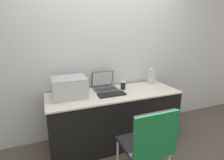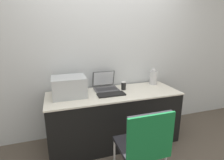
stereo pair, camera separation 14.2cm
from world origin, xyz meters
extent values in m
plane|color=brown|center=(0.00, 0.00, 0.00)|extent=(14.00, 14.00, 0.00)
cube|color=silver|center=(0.00, 0.72, 1.30)|extent=(8.00, 0.05, 2.60)
cube|color=black|center=(0.00, 0.33, 0.38)|extent=(1.85, 0.65, 0.75)
cube|color=silver|center=(0.00, 0.33, 0.76)|extent=(1.87, 0.67, 0.02)
cube|color=#B2B7BC|center=(-0.61, 0.39, 0.90)|extent=(0.44, 0.37, 0.26)
cube|color=#51565B|center=(-0.61, 0.36, 1.01)|extent=(0.35, 0.28, 0.05)
cube|color=#4C4C51|center=(-0.07, 0.48, 0.78)|extent=(0.35, 0.25, 0.02)
cube|color=#2D2D30|center=(-0.07, 0.46, 0.79)|extent=(0.30, 0.14, 0.00)
cube|color=#4C4C51|center=(-0.07, 0.64, 0.91)|extent=(0.35, 0.07, 0.24)
cube|color=silver|center=(-0.07, 0.63, 0.91)|extent=(0.31, 0.06, 0.21)
cube|color=black|center=(-0.07, 0.25, 0.78)|extent=(0.38, 0.15, 0.02)
cylinder|color=black|center=(0.18, 0.42, 0.83)|extent=(0.07, 0.07, 0.11)
cylinder|color=white|center=(0.18, 0.42, 0.89)|extent=(0.07, 0.07, 0.01)
cylinder|color=silver|center=(0.74, 0.52, 0.88)|extent=(0.12, 0.12, 0.22)
sphere|color=silver|center=(0.74, 0.52, 1.00)|extent=(0.07, 0.07, 0.07)
cube|color=black|center=(0.02, -0.43, 0.43)|extent=(0.46, 0.42, 0.04)
cube|color=black|center=(0.02, -0.63, 0.67)|extent=(0.46, 0.03, 0.44)
cylinder|color=silver|center=(-0.19, -0.24, 0.20)|extent=(0.02, 0.02, 0.41)
cylinder|color=silver|center=(0.24, -0.24, 0.20)|extent=(0.02, 0.02, 0.41)
cube|color=#146633|center=(0.02, -0.65, 0.65)|extent=(0.48, 0.02, 0.49)
camera|label=1|loc=(-0.89, -1.84, 1.60)|focal=28.00mm
camera|label=2|loc=(-0.75, -1.89, 1.60)|focal=28.00mm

